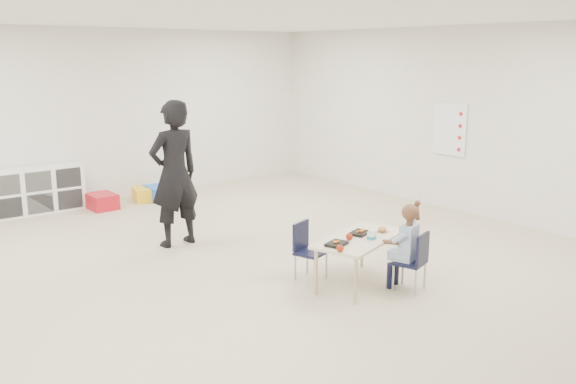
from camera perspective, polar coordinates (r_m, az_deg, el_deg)
room at (r=6.51m, az=-2.44°, el=4.11°), size 9.00×9.02×2.80m
table at (r=6.48m, az=6.66°, el=-6.38°), size 1.25×0.89×0.52m
chair_near at (r=6.40m, az=11.32°, el=-6.36°), size 0.37×0.36×0.62m
chair_far at (r=6.57m, az=2.16°, el=-5.58°), size 0.37×0.36×0.62m
child at (r=6.34m, az=11.39°, el=-4.83°), size 0.52×0.52×0.98m
lunch_tray_near at (r=6.50m, az=6.74°, el=-3.83°), size 0.26×0.22×0.03m
lunch_tray_far at (r=6.11m, az=4.57°, el=-4.86°), size 0.26×0.22×0.03m
milk_carton at (r=6.31m, az=7.84°, el=-4.03°), size 0.09×0.09×0.10m
bread_roll at (r=6.61m, az=8.82°, el=-3.45°), size 0.09×0.09×0.07m
apple_near at (r=6.28m, az=5.76°, el=-4.19°), size 0.07×0.07×0.07m
apple_far at (r=5.91m, az=4.89°, el=-5.27°), size 0.07×0.07×0.07m
cubby_shelf at (r=10.06m, az=-22.55°, el=0.15°), size 1.40×0.40×0.70m
rules_poster at (r=9.74m, az=14.89°, el=5.70°), size 0.02×0.60×0.80m
adult at (r=7.73m, az=-10.59°, el=1.68°), size 0.70×0.49×1.84m
bin_red at (r=10.01m, az=-17.02°, el=-0.84°), size 0.40×0.51×0.24m
bin_yellow at (r=10.37m, az=-13.25°, el=-0.20°), size 0.44×0.52×0.22m
bin_blue at (r=10.39m, az=-12.00°, el=-0.08°), size 0.40×0.50×0.24m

